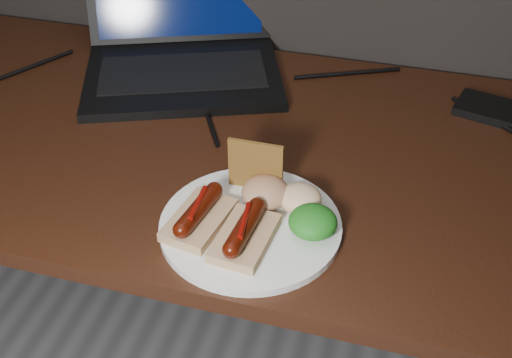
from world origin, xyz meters
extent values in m
cube|color=#33160C|center=(0.00, 1.38, 0.73)|extent=(1.40, 0.70, 0.03)
cube|color=#33160C|center=(-0.65, 1.68, 0.36)|extent=(0.05, 0.05, 0.72)
cube|color=black|center=(-0.11, 1.55, 0.76)|extent=(0.46, 0.40, 0.02)
cube|color=black|center=(-0.11, 1.55, 0.77)|extent=(0.36, 0.26, 0.00)
cube|color=black|center=(0.49, 1.59, 0.76)|extent=(0.14, 0.11, 0.02)
cylinder|color=black|center=(-0.01, 1.43, 0.75)|extent=(0.09, 0.16, 0.01)
cylinder|color=black|center=(0.21, 1.66, 0.75)|extent=(0.20, 0.10, 0.01)
cylinder|color=black|center=(0.47, 1.58, 0.75)|extent=(0.11, 0.10, 0.01)
cylinder|color=black|center=(-0.43, 1.51, 0.75)|extent=(0.11, 0.18, 0.01)
cylinder|color=white|center=(0.14, 1.17, 0.76)|extent=(0.30, 0.30, 0.01)
cube|color=#DDB381|center=(0.07, 1.15, 0.77)|extent=(0.09, 0.13, 0.02)
cylinder|color=#501105|center=(0.07, 1.15, 0.79)|extent=(0.04, 0.10, 0.02)
sphere|color=#501105|center=(0.07, 1.10, 0.79)|extent=(0.02, 0.02, 0.02)
sphere|color=#501105|center=(0.08, 1.19, 0.79)|extent=(0.02, 0.02, 0.02)
cylinder|color=#660904|center=(0.07, 1.15, 0.80)|extent=(0.01, 0.07, 0.01)
cube|color=#DDB381|center=(0.15, 1.13, 0.77)|extent=(0.08, 0.12, 0.02)
cylinder|color=#501105|center=(0.15, 1.13, 0.79)|extent=(0.03, 0.10, 0.02)
sphere|color=#501105|center=(0.14, 1.08, 0.79)|extent=(0.03, 0.02, 0.02)
sphere|color=#501105|center=(0.15, 1.18, 0.79)|extent=(0.03, 0.02, 0.02)
cylinder|color=#660904|center=(0.15, 1.13, 0.80)|extent=(0.02, 0.07, 0.01)
cube|color=olive|center=(0.13, 1.25, 0.80)|extent=(0.09, 0.01, 0.08)
ellipsoid|color=#185C12|center=(0.23, 1.17, 0.78)|extent=(0.07, 0.07, 0.04)
ellipsoid|color=maroon|center=(0.15, 1.22, 0.78)|extent=(0.07, 0.07, 0.04)
ellipsoid|color=beige|center=(0.20, 1.22, 0.78)|extent=(0.06, 0.06, 0.04)
camera|label=1|loc=(0.34, 0.51, 1.39)|focal=45.00mm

